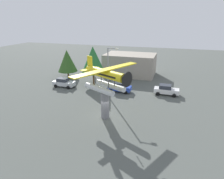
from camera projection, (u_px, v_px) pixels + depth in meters
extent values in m
plane|color=#515651|center=(105.00, 117.00, 26.54)|extent=(140.00, 140.00, 0.00)
cylinder|color=slate|center=(105.00, 104.00, 25.87)|extent=(1.10, 1.10, 3.94)
cylinder|color=silver|center=(99.00, 89.00, 24.41)|extent=(4.61, 2.76, 0.70)
cylinder|color=#333338|center=(109.00, 84.00, 23.69)|extent=(0.13, 0.13, 0.90)
cylinder|color=#333338|center=(95.00, 80.00, 25.26)|extent=(0.13, 0.13, 0.90)
cylinder|color=silver|center=(110.00, 85.00, 25.76)|extent=(4.61, 2.76, 0.70)
cylinder|color=#333338|center=(114.00, 82.00, 24.36)|extent=(0.13, 0.13, 0.90)
cylinder|color=#333338|center=(101.00, 79.00, 25.93)|extent=(0.13, 0.13, 0.90)
cylinder|color=yellow|center=(105.00, 74.00, 24.47)|extent=(6.04, 3.75, 1.10)
cube|color=black|center=(106.00, 74.00, 24.34)|extent=(4.39, 2.95, 0.20)
cone|color=#262628|center=(125.00, 79.00, 22.34)|extent=(1.02, 1.10, 0.88)
cylinder|color=black|center=(127.00, 80.00, 22.08)|extent=(0.84, 1.63, 1.80)
cube|color=yellow|center=(107.00, 69.00, 24.00)|extent=(5.62, 9.80, 0.12)
cube|color=yellow|center=(90.00, 69.00, 26.27)|extent=(1.87, 2.82, 0.10)
cube|color=yellow|center=(90.00, 61.00, 25.89)|extent=(0.86, 0.51, 1.30)
cube|color=silver|center=(64.00, 83.00, 38.11)|extent=(4.20, 1.70, 0.80)
cube|color=#2D333D|center=(63.00, 80.00, 37.94)|extent=(2.00, 1.56, 0.64)
cylinder|color=black|center=(68.00, 87.00, 37.06)|extent=(0.64, 0.22, 0.64)
cylinder|color=black|center=(73.00, 85.00, 38.67)|extent=(0.64, 0.22, 0.64)
cylinder|color=black|center=(56.00, 86.00, 37.83)|extent=(0.64, 0.22, 0.64)
cylinder|color=black|center=(61.00, 83.00, 39.44)|extent=(0.64, 0.22, 0.64)
cube|color=#2847B7|center=(120.00, 88.00, 35.57)|extent=(4.20, 1.70, 0.80)
cube|color=#2D333D|center=(118.00, 84.00, 35.40)|extent=(2.00, 1.56, 0.64)
cylinder|color=black|center=(126.00, 92.00, 34.52)|extent=(0.64, 0.22, 0.64)
cylinder|color=black|center=(128.00, 89.00, 36.13)|extent=(0.64, 0.22, 0.64)
cylinder|color=black|center=(111.00, 91.00, 35.29)|extent=(0.64, 0.22, 0.64)
cylinder|color=black|center=(114.00, 88.00, 36.90)|extent=(0.64, 0.22, 0.64)
cube|color=white|center=(166.00, 91.00, 34.21)|extent=(4.20, 1.70, 0.80)
cube|color=#2D333D|center=(165.00, 87.00, 34.03)|extent=(2.00, 1.56, 0.64)
cylinder|color=black|center=(174.00, 96.00, 33.15)|extent=(0.64, 0.22, 0.64)
cylinder|color=black|center=(174.00, 92.00, 34.76)|extent=(0.64, 0.22, 0.64)
cylinder|color=black|center=(158.00, 94.00, 33.92)|extent=(0.64, 0.22, 0.64)
cylinder|color=black|center=(159.00, 90.00, 35.53)|extent=(0.64, 0.22, 0.64)
cylinder|color=gray|center=(108.00, 73.00, 32.19)|extent=(0.18, 0.18, 8.26)
cylinder|color=gray|center=(113.00, 48.00, 30.59)|extent=(1.60, 0.12, 0.12)
cube|color=silver|center=(117.00, 49.00, 30.40)|extent=(0.50, 0.28, 0.20)
cube|color=#9E9384|center=(130.00, 64.00, 45.90)|extent=(11.35, 7.35, 4.85)
cylinder|color=brown|center=(68.00, 74.00, 43.91)|extent=(0.36, 0.36, 1.54)
cone|color=#335B23|center=(67.00, 61.00, 42.85)|extent=(4.21, 4.21, 4.67)
cylinder|color=brown|center=(94.00, 79.00, 39.18)|extent=(0.36, 0.36, 2.53)
cone|color=#287033|center=(93.00, 60.00, 37.89)|extent=(4.57, 4.57, 5.07)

